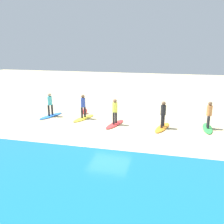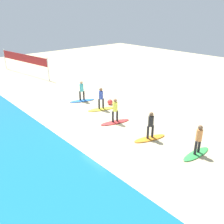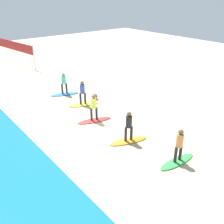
% 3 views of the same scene
% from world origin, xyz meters
% --- Properties ---
extents(ground_plane, '(60.00, 60.00, 0.00)m').
position_xyz_m(ground_plane, '(0.00, 0.00, 0.00)').
color(ground_plane, '#CCB789').
extents(surfboard_green, '(0.67, 2.13, 0.09)m').
position_xyz_m(surfboard_green, '(-5.92, -1.44, 0.04)').
color(surfboard_green, green).
rests_on(surfboard_green, ground).
extents(surfer_green, '(0.32, 0.46, 1.64)m').
position_xyz_m(surfer_green, '(-5.92, -1.44, 1.04)').
color(surfer_green, '#232328').
rests_on(surfer_green, surfboard_green).
extents(surfboard_orange, '(1.15, 2.17, 0.09)m').
position_xyz_m(surfboard_orange, '(-3.18, -0.90, 0.04)').
color(surfboard_orange, orange).
rests_on(surfboard_orange, ground).
extents(surfer_orange, '(0.32, 0.45, 1.64)m').
position_xyz_m(surfer_orange, '(-3.18, -0.90, 1.04)').
color(surfer_orange, '#232328').
rests_on(surfer_orange, surfboard_orange).
extents(surfboard_red, '(1.14, 2.17, 0.09)m').
position_xyz_m(surfboard_red, '(-0.15, -0.87, 0.04)').
color(surfboard_red, red).
rests_on(surfboard_red, ground).
extents(surfer_red, '(0.32, 0.45, 1.64)m').
position_xyz_m(surfer_red, '(-0.15, -0.87, 1.04)').
color(surfer_red, '#232328').
rests_on(surfer_red, surfboard_red).
extents(surfboard_yellow, '(1.23, 2.17, 0.09)m').
position_xyz_m(surfboard_yellow, '(2.28, -1.65, 0.04)').
color(surfboard_yellow, yellow).
rests_on(surfboard_yellow, ground).
extents(surfer_yellow, '(0.32, 0.44, 1.64)m').
position_xyz_m(surfer_yellow, '(2.28, -1.65, 1.04)').
color(surfer_yellow, '#232328').
rests_on(surfer_yellow, surfboard_yellow).
extents(surfboard_blue, '(1.24, 2.17, 0.09)m').
position_xyz_m(surfboard_blue, '(4.80, -1.65, 0.04)').
color(surfboard_blue, blue).
rests_on(surfboard_blue, ground).
extents(surfer_blue, '(0.32, 0.44, 1.64)m').
position_xyz_m(surfer_blue, '(4.80, -1.65, 1.04)').
color(surfer_blue, '#232328').
rests_on(surfer_blue, surfboard_blue).
extents(beach_ball, '(0.43, 0.43, 0.43)m').
position_xyz_m(beach_ball, '(2.65, -2.88, 0.22)').
color(beach_ball, '#E53838').
rests_on(beach_ball, ground).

